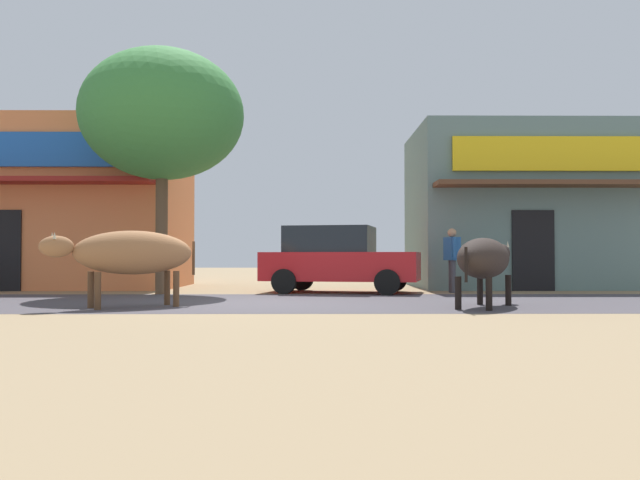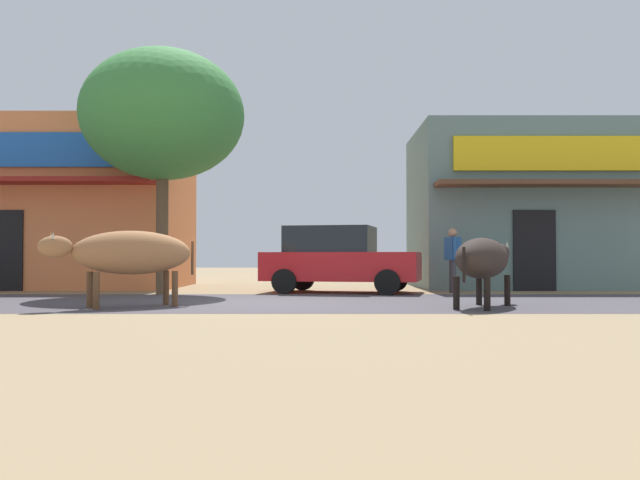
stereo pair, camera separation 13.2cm
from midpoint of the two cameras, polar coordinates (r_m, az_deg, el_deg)
ground at (r=13.36m, az=-5.87°, el=-5.24°), size 80.00×80.00×0.00m
asphalt_road at (r=13.36m, az=-5.87°, el=-5.23°), size 72.00×5.45×0.00m
storefront_left_cafe at (r=21.49m, az=-23.30°, el=2.62°), size 8.68×5.42×4.70m
storefront_right_club at (r=20.72m, az=16.57°, el=2.54°), size 6.35×5.42×4.58m
roadside_tree at (r=16.94m, az=-13.39°, el=10.22°), size 3.91×3.91×5.88m
parked_hatchback_car at (r=16.76m, az=1.32°, el=-1.58°), size 4.10×2.61×1.64m
cow_near_brown at (r=12.33m, az=-15.96°, el=-1.08°), size 2.50×1.79×1.35m
cow_far_dark at (r=12.24m, az=13.45°, el=-1.55°), size 1.71×2.50×1.22m
pedestrian_by_shop at (r=16.94m, az=10.86°, el=-1.26°), size 0.38×0.61×1.59m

